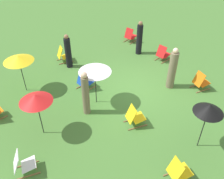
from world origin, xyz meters
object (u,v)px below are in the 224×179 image
object	(u,v)px
deckchair_11	(22,164)
umbrella_2	(35,98)
umbrella_3	(209,109)
deckchair_5	(130,36)
person_1	(86,94)
person_3	(139,39)
deckchair_4	(85,81)
deckchair_9	(201,82)
deckchair_3	(63,55)
person_0	(68,52)
deckchair_10	(134,117)
umbrella_1	(18,59)
deckchair_0	(163,54)
umbrella_0	(95,69)
deckchair_1	(179,171)
person_2	(172,69)

from	to	relation	value
deckchair_11	umbrella_2	xyz separation A→B (m)	(1.23, -1.02, 1.21)
umbrella_2	umbrella_3	bearing A→B (deg)	-128.26
deckchair_5	umbrella_2	bearing A→B (deg)	104.18
deckchair_5	person_1	bearing A→B (deg)	111.69
umbrella_2	person_3	bearing A→B (deg)	-65.77
umbrella_3	person_3	size ratio (longest dim) A/B	1.01
deckchair_4	deckchair_9	size ratio (longest dim) A/B	1.00
deckchair_3	person_0	xyz separation A→B (m)	(-0.63, -0.04, 0.44)
deckchair_10	person_0	size ratio (longest dim) A/B	0.49
deckchair_5	deckchair_11	xyz separation A→B (m)	(-5.49, 7.79, 0.00)
deckchair_9	person_0	distance (m)	6.23
deckchair_4	deckchair_10	distance (m)	2.97
deckchair_3	person_3	size ratio (longest dim) A/B	0.46
deckchair_5	umbrella_1	size ratio (longest dim) A/B	0.51
deckchair_11	umbrella_2	distance (m)	2.00
deckchair_0	deckchair_10	distance (m)	4.96
person_0	person_1	size ratio (longest dim) A/B	0.92
person_3	deckchair_10	bearing A→B (deg)	110.63
deckchair_4	umbrella_0	world-z (taller)	umbrella_0
deckchair_3	deckchair_1	bearing A→B (deg)	-171.20
deckchair_1	person_3	distance (m)	7.64
umbrella_0	deckchair_5	bearing A→B (deg)	-49.10
deckchair_4	person_3	distance (m)	4.12
umbrella_2	person_0	size ratio (longest dim) A/B	1.00
deckchair_9	deckchair_5	bearing A→B (deg)	6.89
deckchair_4	deckchair_5	distance (m)	5.09
deckchair_4	deckchair_11	size ratio (longest dim) A/B	0.99
deckchair_0	deckchair_3	world-z (taller)	same
umbrella_1	umbrella_2	distance (m)	2.81
person_3	umbrella_3	bearing A→B (deg)	130.04
deckchair_4	person_3	xyz separation A→B (m)	(1.29, -3.89, 0.49)
deckchair_1	person_0	distance (m)	7.45
deckchair_4	umbrella_3	size ratio (longest dim) A/B	0.46
deckchair_1	person_1	bearing A→B (deg)	22.99
deckchair_3	deckchair_11	size ratio (longest dim) A/B	0.99
deckchair_1	deckchair_3	world-z (taller)	same
deckchair_4	umbrella_2	size ratio (longest dim) A/B	0.49
deckchair_10	umbrella_2	world-z (taller)	umbrella_2
deckchair_3	deckchair_4	xyz separation A→B (m)	(-2.64, 0.12, 0.00)
deckchair_3	umbrella_2	distance (m)	5.07
deckchair_5	umbrella_0	distance (m)	5.89
umbrella_3	person_1	distance (m)	4.26
person_3	deckchair_11	bearing A→B (deg)	88.25
deckchair_5	deckchair_9	xyz separation A→B (m)	(-5.37, 0.08, 0.00)
deckchair_3	person_2	xyz separation A→B (m)	(-4.52, -3.12, 0.53)
deckchair_1	umbrella_1	bearing A→B (deg)	30.72
deckchair_11	person_3	world-z (taller)	person_3
deckchair_10	deckchair_11	world-z (taller)	same
deckchair_4	umbrella_1	world-z (taller)	umbrella_1
deckchair_10	umbrella_1	size ratio (longest dim) A/B	0.49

